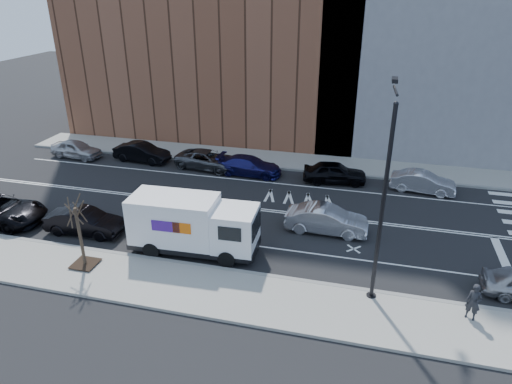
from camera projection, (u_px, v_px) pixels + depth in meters
The scene contains 19 objects.
ground at pixel (260, 210), 28.81m from camera, with size 120.00×120.00×0.00m, color black.
sidewalk_near at pixel (215, 292), 21.03m from camera, with size 44.00×3.60×0.15m, color gray.
sidewalk_far at pixel (286, 161), 36.52m from camera, with size 44.00×3.60×0.15m, color gray.
curb_near at pixel (227, 270), 22.61m from camera, with size 44.00×0.25×0.17m, color gray.
curb_far at pixel (282, 168), 34.93m from camera, with size 44.00×0.25×0.17m, color gray.
road_markings at pixel (260, 210), 28.81m from camera, with size 40.00×8.60×0.01m, color white, non-canonical shape.
bldg_brick at pixel (214, 8), 39.72m from camera, with size 26.00×10.00×22.00m, color brown.
streetlight at pixel (384, 193), 19.03m from camera, with size 0.44×4.02×9.34m.
street_tree at pixel (81, 242), 22.38m from camera, with size 1.20×1.20×3.75m.
fedex_van at pixel (193, 224), 23.71m from camera, with size 6.83×2.61×3.08m.
far_parked_a at pixel (76, 149), 37.11m from camera, with size 1.70×4.24×1.44m, color #A8A8AD.
far_parked_b at pixel (142, 152), 36.30m from camera, with size 1.57×4.52×1.49m, color black.
far_parked_c at pixel (208, 160), 34.93m from camera, with size 2.31×5.01×1.39m, color #494B51.
far_parked_d at pixel (249, 166), 33.79m from camera, with size 1.95×4.80×1.39m, color navy.
far_parked_e at pixel (335, 172), 32.44m from camera, with size 1.79×4.46×1.52m, color black.
far_parked_f at pixel (423, 182), 31.00m from camera, with size 1.49×4.26×1.40m, color silver.
driving_sedan at pixel (327, 220), 25.97m from camera, with size 1.62×4.66×1.54m, color #BDBCC2.
near_parked_rear_a at pixel (85, 222), 25.83m from camera, with size 1.55×4.45×1.47m, color black.
pedestrian at pixel (474, 302), 18.95m from camera, with size 0.61×0.40×1.66m, color black.
Camera 1 is at (6.08, -24.96, 13.08)m, focal length 32.00 mm.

